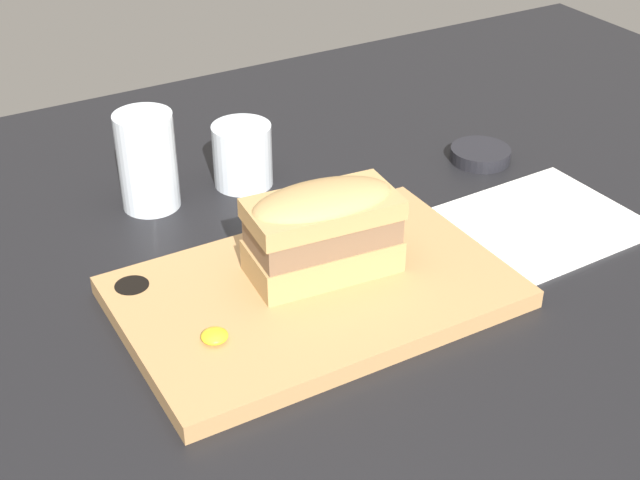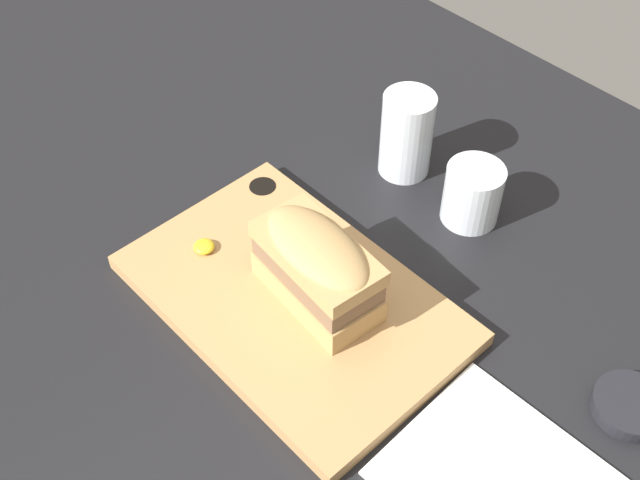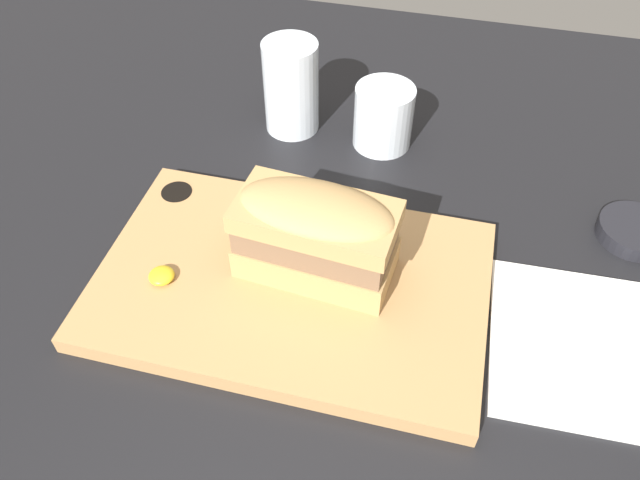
{
  "view_description": "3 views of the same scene",
  "coord_description": "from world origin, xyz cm",
  "px_view_note": "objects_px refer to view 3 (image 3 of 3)",
  "views": [
    {
      "loc": [
        -36.6,
        -67.12,
        56.73
      ],
      "look_at": [
        1.22,
        -0.96,
        8.49
      ],
      "focal_mm": 50.0,
      "sensor_mm": 36.0,
      "label": 1
    },
    {
      "loc": [
        45.13,
        -39.59,
        76.69
      ],
      "look_at": [
        -0.73,
        3.06,
        9.0
      ],
      "focal_mm": 45.0,
      "sensor_mm": 36.0,
      "label": 2
    },
    {
      "loc": [
        12.54,
        -40.26,
        52.63
      ],
      "look_at": [
        2.88,
        -1.51,
        9.91
      ],
      "focal_mm": 35.0,
      "sensor_mm": 36.0,
      "label": 3
    }
  ],
  "objects_px": {
    "wine_glass": "(383,119)",
    "water_glass": "(291,93)",
    "napkin": "(605,350)",
    "sandwich": "(315,236)",
    "serving_board": "(289,283)",
    "condiment_dish": "(634,231)"
  },
  "relations": [
    {
      "from": "wine_glass",
      "to": "water_glass",
      "type": "bearing_deg",
      "value": 177.29
    },
    {
      "from": "serving_board",
      "to": "napkin",
      "type": "distance_m",
      "value": 0.31
    },
    {
      "from": "water_glass",
      "to": "wine_glass",
      "type": "relative_size",
      "value": 1.5
    },
    {
      "from": "serving_board",
      "to": "wine_glass",
      "type": "height_order",
      "value": "wine_glass"
    },
    {
      "from": "sandwich",
      "to": "napkin",
      "type": "relative_size",
      "value": 0.73
    },
    {
      "from": "napkin",
      "to": "condiment_dish",
      "type": "distance_m",
      "value": 0.17
    },
    {
      "from": "water_glass",
      "to": "napkin",
      "type": "relative_size",
      "value": 0.55
    },
    {
      "from": "serving_board",
      "to": "wine_glass",
      "type": "relative_size",
      "value": 4.89
    },
    {
      "from": "serving_board",
      "to": "water_glass",
      "type": "relative_size",
      "value": 3.25
    },
    {
      "from": "wine_glass",
      "to": "napkin",
      "type": "bearing_deg",
      "value": -45.09
    },
    {
      "from": "wine_glass",
      "to": "condiment_dish",
      "type": "distance_m",
      "value": 0.32
    },
    {
      "from": "serving_board",
      "to": "condiment_dish",
      "type": "relative_size",
      "value": 4.91
    },
    {
      "from": "sandwich",
      "to": "serving_board",
      "type": "bearing_deg",
      "value": -151.03
    },
    {
      "from": "sandwich",
      "to": "water_glass",
      "type": "bearing_deg",
      "value": 110.65
    },
    {
      "from": "condiment_dish",
      "to": "sandwich",
      "type": "bearing_deg",
      "value": -155.17
    },
    {
      "from": "sandwich",
      "to": "napkin",
      "type": "bearing_deg",
      "value": -2.72
    },
    {
      "from": "water_glass",
      "to": "wine_glass",
      "type": "bearing_deg",
      "value": -2.71
    },
    {
      "from": "wine_glass",
      "to": "napkin",
      "type": "height_order",
      "value": "wine_glass"
    },
    {
      "from": "sandwich",
      "to": "condiment_dish",
      "type": "height_order",
      "value": "sandwich"
    },
    {
      "from": "wine_glass",
      "to": "napkin",
      "type": "xyz_separation_m",
      "value": [
        0.26,
        -0.26,
        -0.04
      ]
    },
    {
      "from": "water_glass",
      "to": "wine_glass",
      "type": "height_order",
      "value": "water_glass"
    },
    {
      "from": "water_glass",
      "to": "condiment_dish",
      "type": "relative_size",
      "value": 1.51
    }
  ]
}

